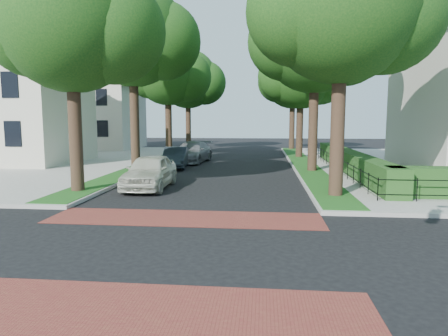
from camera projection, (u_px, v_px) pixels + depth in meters
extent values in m
plane|color=black|center=(160.00, 250.00, 9.98)|extent=(120.00, 120.00, 0.00)
cube|color=maroon|center=(185.00, 218.00, 13.14)|extent=(9.00, 2.20, 0.01)
cube|color=maroon|center=(113.00, 310.00, 6.82)|extent=(9.00, 2.20, 0.01)
cube|color=#144012|center=(304.00, 163.00, 28.31)|extent=(1.60, 29.80, 0.02)
cube|color=#144012|center=(155.00, 161.00, 29.36)|extent=(1.60, 29.80, 0.02)
cylinder|color=black|center=(338.00, 105.00, 15.90)|extent=(0.56, 0.56, 7.35)
sphere|color=#0F3911|center=(342.00, 3.00, 15.43)|extent=(6.20, 6.20, 6.20)
sphere|color=#0F3911|center=(385.00, 15.00, 15.61)|extent=(4.65, 4.65, 4.65)
sphere|color=#0F3911|center=(302.00, 11.00, 15.42)|extent=(4.34, 4.34, 4.34)
sphere|color=#0F3911|center=(338.00, 1.00, 16.89)|extent=(4.03, 4.03, 4.03)
cylinder|color=black|center=(314.00, 107.00, 23.78)|extent=(0.56, 0.56, 7.70)
sphere|color=#0F3911|center=(315.00, 36.00, 23.29)|extent=(6.60, 6.60, 6.60)
sphere|color=#0F3911|center=(346.00, 44.00, 23.46)|extent=(4.95, 4.95, 4.95)
sphere|color=#0F3911|center=(287.00, 41.00, 23.29)|extent=(4.62, 4.62, 4.62)
sphere|color=#0F3911|center=(314.00, 33.00, 24.85)|extent=(4.29, 4.29, 4.29)
cylinder|color=black|center=(300.00, 117.00, 32.73)|extent=(0.56, 0.56, 6.65)
sphere|color=#0F3911|center=(301.00, 73.00, 32.31)|extent=(5.80, 5.80, 5.80)
sphere|color=#0F3911|center=(320.00, 78.00, 32.50)|extent=(4.35, 4.35, 4.35)
sphere|color=#0F3911|center=(283.00, 77.00, 32.29)|extent=(4.06, 4.06, 4.06)
sphere|color=#0F3911|center=(301.00, 69.00, 33.67)|extent=(3.77, 3.77, 3.77)
cylinder|color=black|center=(292.00, 115.00, 41.60)|extent=(0.56, 0.56, 7.00)
sphere|color=#0F3911|center=(293.00, 79.00, 41.16)|extent=(6.00, 6.00, 6.00)
sphere|color=#0F3911|center=(309.00, 83.00, 41.34)|extent=(4.50, 4.50, 4.50)
sphere|color=#0F3911|center=(278.00, 82.00, 41.14)|extent=(4.20, 4.20, 4.20)
sphere|color=#0F3911|center=(293.00, 76.00, 42.57)|extent=(3.90, 3.90, 3.90)
cylinder|color=black|center=(74.00, 110.00, 16.99)|extent=(0.56, 0.56, 7.00)
sphere|color=#0F3911|center=(70.00, 20.00, 16.54)|extent=(6.00, 6.00, 6.00)
sphere|color=#0F3911|center=(112.00, 30.00, 16.73)|extent=(4.50, 4.50, 4.50)
sphere|color=#0F3911|center=(34.00, 27.00, 16.53)|extent=(4.20, 4.20, 4.20)
sphere|color=#0F3911|center=(88.00, 16.00, 17.95)|extent=(3.90, 3.90, 3.90)
cylinder|color=black|center=(134.00, 104.00, 24.83)|extent=(0.56, 0.56, 8.05)
sphere|color=#0F3911|center=(132.00, 34.00, 24.32)|extent=(6.40, 6.40, 6.40)
sphere|color=#0F3911|center=(162.00, 41.00, 24.49)|extent=(4.80, 4.80, 4.80)
sphere|color=#0F3911|center=(106.00, 39.00, 24.31)|extent=(4.48, 4.48, 4.48)
sphere|color=#0F3911|center=(142.00, 31.00, 25.83)|extent=(4.16, 4.16, 4.16)
cylinder|color=black|center=(168.00, 115.00, 33.79)|extent=(0.56, 0.56, 6.86)
sphere|color=#0F3911|center=(168.00, 72.00, 33.35)|extent=(5.60, 5.60, 5.60)
sphere|color=#0F3911|center=(187.00, 77.00, 33.55)|extent=(4.20, 4.20, 4.20)
sphere|color=#0F3911|center=(151.00, 75.00, 33.33)|extent=(3.92, 3.92, 3.92)
sphere|color=#0F3911|center=(173.00, 68.00, 34.67)|extent=(3.64, 3.64, 3.64)
cylinder|color=black|center=(188.00, 115.00, 42.67)|extent=(0.56, 0.56, 7.14)
sphere|color=#0F3911|center=(188.00, 79.00, 42.21)|extent=(6.20, 6.20, 6.20)
sphere|color=#0F3911|center=(204.00, 83.00, 42.39)|extent=(4.65, 4.65, 4.65)
sphere|color=#0F3911|center=(173.00, 82.00, 42.20)|extent=(4.34, 4.34, 4.34)
sphere|color=#0F3911|center=(191.00, 76.00, 43.67)|extent=(4.03, 4.03, 4.03)
cube|color=#214618|center=(349.00, 161.00, 23.96)|extent=(1.00, 18.00, 1.20)
cube|color=beige|center=(14.00, 117.00, 28.86)|extent=(9.00, 8.00, 6.50)
cube|color=maroon|center=(32.00, 40.00, 26.40)|extent=(0.80, 0.80, 3.64)
cube|color=beige|center=(95.00, 118.00, 42.69)|extent=(9.00, 8.00, 6.50)
cube|color=maroon|center=(112.00, 67.00, 40.23)|extent=(0.80, 0.80, 3.64)
imported|color=beige|center=(150.00, 171.00, 18.80)|extent=(1.97, 4.73, 1.60)
imported|color=#1D262C|center=(176.00, 158.00, 26.74)|extent=(1.91, 4.36, 1.39)
imported|color=slate|center=(192.00, 152.00, 30.14)|extent=(2.75, 5.58, 1.56)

